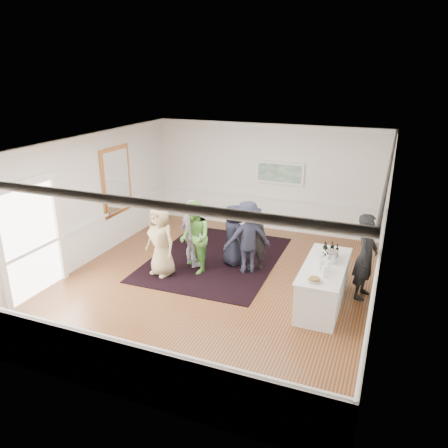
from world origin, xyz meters
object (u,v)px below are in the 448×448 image
at_px(guest_green, 195,237).
at_px(guest_dark_a, 247,237).
at_px(serving_table, 323,284).
at_px(guest_lilac, 193,234).
at_px(bartender, 366,256).
at_px(guest_tan, 161,241).
at_px(guest_dark_b, 255,239).
at_px(guest_navy, 233,235).
at_px(nut_bowl, 315,280).
at_px(ice_bucket, 332,257).

bearing_deg(guest_green, guest_dark_a, 69.80).
bearing_deg(serving_table, guest_lilac, 168.45).
distance_m(bartender, guest_tan, 4.62).
xyz_separation_m(guest_dark_b, guest_navy, (-0.60, 0.08, -0.01)).
distance_m(guest_tan, guest_navy, 1.81).
xyz_separation_m(guest_dark_a, guest_navy, (-0.48, 0.29, -0.11)).
relative_size(guest_lilac, nut_bowl, 6.54).
xyz_separation_m(guest_green, guest_lilac, (-0.19, 0.25, -0.02)).
xyz_separation_m(serving_table, guest_lilac, (-3.33, 0.68, 0.41)).
bearing_deg(guest_dark_b, guest_dark_a, 47.99).
bearing_deg(guest_dark_b, guest_navy, -19.17).
relative_size(serving_table, guest_green, 1.25).
bearing_deg(guest_green, guest_navy, 95.72).
bearing_deg(ice_bucket, guest_tan, -176.83).
xyz_separation_m(guest_green, nut_bowl, (3.09, -1.25, 0.05)).
relative_size(serving_table, guest_dark_b, 1.40).
xyz_separation_m(bartender, guest_navy, (-3.20, 0.52, -0.16)).
height_order(guest_tan, nut_bowl, guest_tan).
bearing_deg(guest_lilac, guest_navy, -114.21).
height_order(guest_lilac, guest_navy, guest_lilac).
bearing_deg(serving_table, guest_navy, 154.58).
bearing_deg(guest_navy, guest_green, 90.11).
bearing_deg(guest_tan, guest_dark_b, 46.36).
distance_m(guest_lilac, ice_bucket, 3.47).
bearing_deg(bartender, guest_lilac, 101.72).
bearing_deg(guest_lilac, bartender, -143.72).
distance_m(guest_dark_a, guest_navy, 0.57).
height_order(guest_tan, guest_lilac, guest_lilac).
relative_size(guest_tan, guest_navy, 1.11).
bearing_deg(guest_navy, guest_lilac, 72.12).
xyz_separation_m(guest_lilac, guest_navy, (0.88, 0.49, -0.09)).
distance_m(guest_green, guest_navy, 1.02).
height_order(bartender, guest_lilac, bartender).
bearing_deg(guest_green, bartender, 51.94).
relative_size(serving_table, guest_tan, 1.29).
height_order(serving_table, guest_tan, guest_tan).
bearing_deg(guest_tan, ice_bucket, 20.24).
height_order(guest_tan, ice_bucket, guest_tan).
xyz_separation_m(guest_lilac, ice_bucket, (3.43, -0.49, 0.15)).
relative_size(bartender, guest_dark_a, 1.05).
bearing_deg(ice_bucket, guest_green, 175.92).
distance_m(bartender, nut_bowl, 1.68).
distance_m(serving_table, nut_bowl, 0.96).
bearing_deg(guest_navy, bartender, -146.15).
xyz_separation_m(guest_navy, nut_bowl, (2.40, -1.99, 0.16)).
relative_size(guest_tan, guest_green, 0.97).
bearing_deg(guest_dark_b, guest_lilac, 4.02).
bearing_deg(nut_bowl, serving_table, 85.86).
bearing_deg(ice_bucket, bartender, 34.79).
bearing_deg(guest_lilac, ice_bucket, -151.26).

